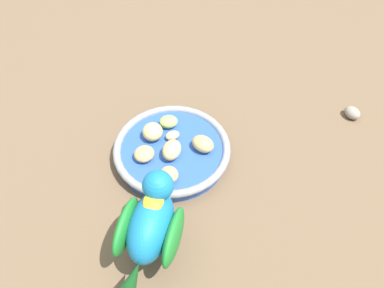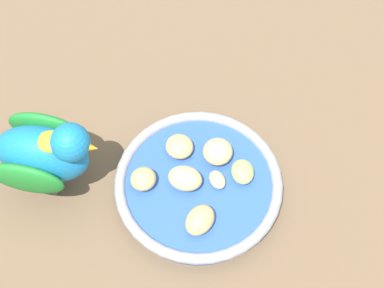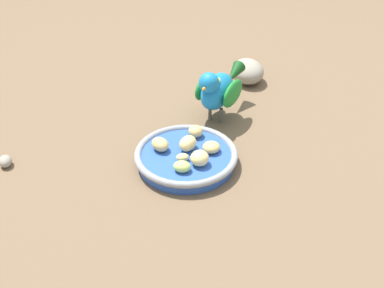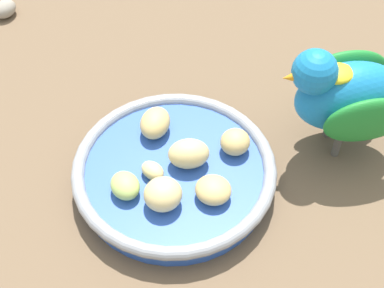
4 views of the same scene
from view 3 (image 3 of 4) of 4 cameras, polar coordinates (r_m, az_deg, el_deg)
name	(u,v)px [view 3 (image 3 of 4)]	position (r m, az deg, el deg)	size (l,w,h in m)	color
ground_plane	(189,161)	(0.94, -0.33, -1.98)	(4.00, 4.00, 0.00)	brown
feeding_bowl	(186,157)	(0.92, -0.70, -1.54)	(0.20, 0.20, 0.03)	#2D56B7
apple_piece_0	(186,144)	(0.92, -0.76, 0.01)	(0.04, 0.03, 0.03)	#E5C67F
apple_piece_1	(183,157)	(0.90, -1.12, -1.58)	(0.02, 0.02, 0.01)	#E5C67F
apple_piece_2	(211,147)	(0.92, 2.29, -0.38)	(0.03, 0.03, 0.02)	tan
apple_piece_3	(160,144)	(0.93, -3.79, -0.03)	(0.04, 0.03, 0.02)	tan
apple_piece_4	(182,166)	(0.87, -1.18, -2.66)	(0.03, 0.03, 0.02)	#B2CC66
apple_piece_5	(199,158)	(0.88, 0.79, -1.71)	(0.04, 0.03, 0.03)	#E5C67F
apple_piece_6	(196,131)	(0.96, 0.44, 1.51)	(0.03, 0.03, 0.02)	tan
parrot	(218,89)	(1.03, 3.09, 6.53)	(0.14, 0.16, 0.13)	#59544C
rock_large	(248,71)	(1.22, 6.58, 8.52)	(0.10, 0.08, 0.06)	gray
pebble_0	(5,161)	(0.99, -21.15, -1.91)	(0.03, 0.02, 0.02)	gray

